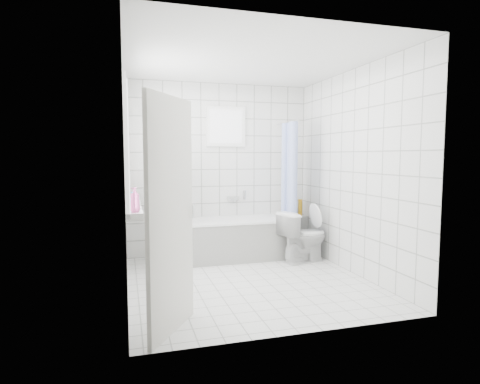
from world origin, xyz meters
name	(u,v)px	position (x,y,z in m)	size (l,w,h in m)	color
ground	(248,281)	(0.00, 0.00, 0.00)	(3.00, 3.00, 0.00)	white
ceiling	(248,60)	(0.00, 0.00, 2.60)	(3.00, 3.00, 0.00)	white
wall_back	(219,169)	(0.00, 1.50, 1.30)	(2.80, 0.02, 2.60)	white
wall_front	(302,181)	(0.00, -1.50, 1.30)	(2.80, 0.02, 2.60)	white
wall_left	(125,175)	(-1.40, 0.00, 1.30)	(0.02, 3.00, 2.60)	white
wall_right	(353,172)	(1.40, 0.00, 1.30)	(0.02, 3.00, 2.60)	white
window_left	(128,148)	(-1.35, 0.30, 1.60)	(0.01, 0.90, 1.40)	white
window_back	(226,127)	(0.10, 1.46, 1.95)	(0.50, 0.01, 0.50)	white
window_sill	(134,211)	(-1.31, 0.30, 0.86)	(0.18, 1.02, 0.08)	white
door	(171,216)	(-1.03, -1.14, 1.00)	(0.04, 0.80, 2.00)	silver
bathtub	(232,238)	(0.10, 1.12, 0.29)	(1.81, 0.77, 0.58)	white
partition_wall	(166,211)	(-0.87, 1.07, 0.75)	(0.15, 0.85, 1.50)	white
tiled_ledge	(293,232)	(1.19, 1.38, 0.28)	(0.40, 0.24, 0.55)	white
toilet	(304,236)	(1.03, 0.65, 0.36)	(0.40, 0.71, 0.72)	white
curtain_rod	(287,123)	(0.95, 1.10, 2.00)	(0.02, 0.02, 0.80)	silver
shower_curtain	(290,183)	(0.95, 0.97, 1.10)	(0.14, 0.48, 1.78)	#4762D2
tub_faucet	(233,198)	(0.20, 1.46, 0.85)	(0.18, 0.06, 0.06)	silver
sill_bottles	(135,200)	(-1.30, 0.19, 1.01)	(0.18, 0.77, 0.27)	silver
ledge_bottles	(295,209)	(1.20, 1.32, 0.67)	(0.18, 0.16, 0.27)	#F03A1C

